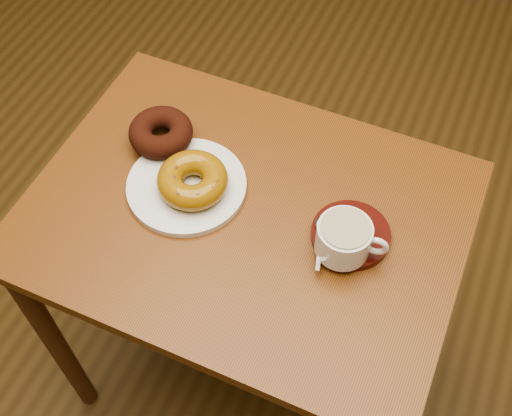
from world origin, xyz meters
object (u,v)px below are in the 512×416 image
at_px(cafe_table, 246,245).
at_px(donut_plate, 187,186).
at_px(saucer, 351,235).
at_px(coffee_cup, 345,238).

height_order(cafe_table, donut_plate, donut_plate).
relative_size(saucer, coffee_cup, 1.13).
height_order(saucer, coffee_cup, coffee_cup).
distance_m(cafe_table, coffee_cup, 0.24).
xyz_separation_m(donut_plate, coffee_cup, (0.29, -0.02, 0.04)).
distance_m(donut_plate, saucer, 0.30).
relative_size(donut_plate, coffee_cup, 1.80).
bearing_deg(donut_plate, saucer, 3.48).
relative_size(donut_plate, saucer, 1.59).
bearing_deg(saucer, coffee_cup, -94.50).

